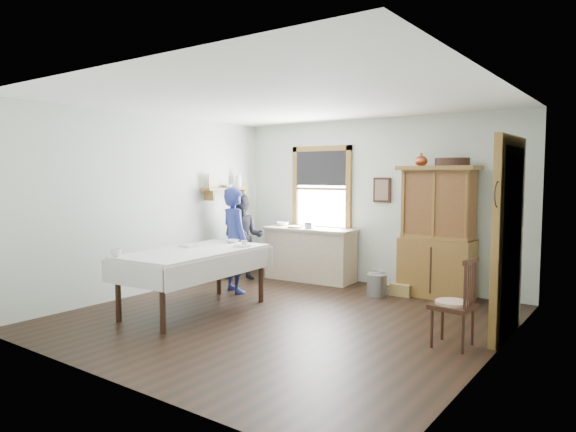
{
  "coord_description": "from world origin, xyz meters",
  "views": [
    {
      "loc": [
        3.75,
        -5.12,
        1.8
      ],
      "look_at": [
        -0.15,
        0.3,
        1.26
      ],
      "focal_mm": 32.0,
      "sensor_mm": 36.0,
      "label": 1
    }
  ],
  "objects": [
    {
      "name": "counter_bowl",
      "position": [
        -1.6,
        2.15,
        0.93
      ],
      "size": [
        0.27,
        0.27,
        0.07
      ],
      "primitive_type": "imported",
      "rotation": [
        0.0,
        0.0,
        -0.28
      ],
      "color": "silver",
      "rests_on": "work_counter"
    },
    {
      "name": "pail",
      "position": [
        0.43,
        1.76,
        0.16
      ],
      "size": [
        0.37,
        0.37,
        0.32
      ],
      "primitive_type": "cube",
      "rotation": [
        0.0,
        0.0,
        -0.32
      ],
      "color": "gray",
      "rests_on": "room"
    },
    {
      "name": "table_cup_b",
      "position": [
        -0.83,
        0.2,
        0.85
      ],
      "size": [
        0.11,
        0.11,
        0.08
      ],
      "primitive_type": "imported",
      "rotation": [
        0.0,
        0.0,
        0.19
      ],
      "color": "silver",
      "rests_on": "dining_table"
    },
    {
      "name": "spindle_chair",
      "position": [
        2.07,
        0.15,
        0.47
      ],
      "size": [
        0.47,
        0.47,
        0.95
      ],
      "primitive_type": "cube",
      "rotation": [
        0.0,
        0.0,
        -0.09
      ],
      "color": "black",
      "rests_on": "room"
    },
    {
      "name": "figure_dark",
      "position": [
        -1.97,
        1.5,
        0.68
      ],
      "size": [
        0.82,
        0.77,
        1.36
      ],
      "primitive_type": "imported",
      "rotation": [
        0.0,
        0.0,
        0.5
      ],
      "color": "black",
      "rests_on": "room"
    },
    {
      "name": "window",
      "position": [
        -1.0,
        2.46,
        1.64
      ],
      "size": [
        1.18,
        0.07,
        1.48
      ],
      "color": "white",
      "rests_on": "room"
    },
    {
      "name": "shelf_bowl",
      "position": [
        -2.37,
        1.55,
        1.6
      ],
      "size": [
        0.22,
        0.22,
        0.05
      ],
      "primitive_type": "imported",
      "color": "silver",
      "rests_on": "wall_shelf"
    },
    {
      "name": "wicker_basket",
      "position": [
        0.73,
        1.98,
        0.09
      ],
      "size": [
        0.31,
        0.22,
        0.18
      ],
      "primitive_type": "cube",
      "rotation": [
        0.0,
        0.0,
        0.01
      ],
      "color": "#9D8047",
      "rests_on": "room"
    },
    {
      "name": "wall_shelf",
      "position": [
        -2.37,
        1.54,
        1.57
      ],
      "size": [
        0.24,
        1.0,
        0.44
      ],
      "color": "olive",
      "rests_on": "room"
    },
    {
      "name": "table_cup_a",
      "position": [
        -1.5,
        -1.37,
        0.86
      ],
      "size": [
        0.12,
        0.12,
        0.09
      ],
      "primitive_type": "imported",
      "rotation": [
        0.0,
        0.0,
        -0.0
      ],
      "color": "silver",
      "rests_on": "dining_table"
    },
    {
      "name": "table_bowl",
      "position": [
        -1.23,
        0.4,
        0.84
      ],
      "size": [
        0.26,
        0.26,
        0.05
      ],
      "primitive_type": "imported",
      "rotation": [
        0.0,
        0.0,
        -0.34
      ],
      "color": "silver",
      "rests_on": "dining_table"
    },
    {
      "name": "doorway",
      "position": [
        2.46,
        0.85,
        1.16
      ],
      "size": [
        0.09,
        1.14,
        2.22
      ],
      "color": "#463C32",
      "rests_on": "room"
    },
    {
      "name": "china_hutch",
      "position": [
        1.17,
        2.19,
        0.96
      ],
      "size": [
        1.14,
        0.55,
        1.92
      ],
      "primitive_type": "cube",
      "rotation": [
        0.0,
        0.0,
        -0.01
      ],
      "color": "olive",
      "rests_on": "room"
    },
    {
      "name": "woman_blue",
      "position": [
        -1.44,
        0.69,
        0.74
      ],
      "size": [
        0.64,
        0.54,
        1.49
      ],
      "primitive_type": "imported",
      "rotation": [
        0.0,
        0.0,
        2.75
      ],
      "color": "navy",
      "rests_on": "room"
    },
    {
      "name": "room",
      "position": [
        0.0,
        0.0,
        1.35
      ],
      "size": [
        5.01,
        5.01,
        2.7
      ],
      "color": "black",
      "rests_on": "ground"
    },
    {
      "name": "counter_book",
      "position": [
        -1.32,
        1.99,
        0.91
      ],
      "size": [
        0.23,
        0.28,
        0.02
      ],
      "primitive_type": "imported",
      "rotation": [
        0.0,
        0.0,
        0.24
      ],
      "color": "#745D4D",
      "rests_on": "work_counter"
    },
    {
      "name": "work_counter",
      "position": [
        -1.0,
        2.12,
        0.45
      ],
      "size": [
        1.6,
        0.7,
        0.9
      ],
      "primitive_type": "cube",
      "rotation": [
        0.0,
        0.0,
        0.07
      ],
      "color": "#C9B28C",
      "rests_on": "room"
    },
    {
      "name": "dining_table",
      "position": [
        -1.14,
        -0.44,
        0.41
      ],
      "size": [
        1.19,
        2.09,
        0.81
      ],
      "primitive_type": "cube",
      "rotation": [
        0.0,
        0.0,
        0.06
      ],
      "color": "silver",
      "rests_on": "room"
    },
    {
      "name": "framed_picture",
      "position": [
        0.15,
        2.46,
        1.55
      ],
      "size": [
        0.3,
        0.04,
        0.4
      ],
      "primitive_type": "cube",
      "color": "black",
      "rests_on": "room"
    },
    {
      "name": "rug_beater",
      "position": [
        2.45,
        0.3,
        1.72
      ],
      "size": [
        0.01,
        0.27,
        0.27
      ],
      "primitive_type": "torus",
      "rotation": [
        0.0,
        1.57,
        0.0
      ],
      "color": "black",
      "rests_on": "room"
    }
  ]
}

